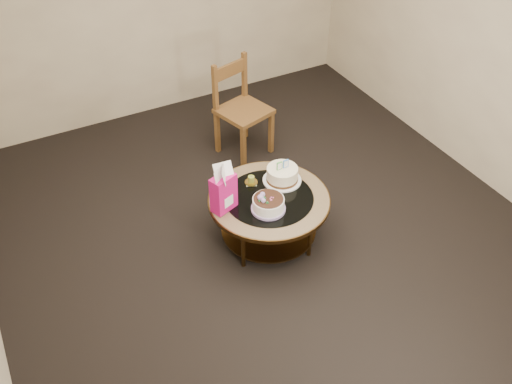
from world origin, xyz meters
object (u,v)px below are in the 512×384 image
decorated_cake (268,205)px  gift_bag (223,188)px  coffee_table (269,204)px  cream_cake (282,175)px  dining_chair (241,109)px

decorated_cake → gift_bag: (-0.30, 0.18, 0.15)m
coffee_table → cream_cake: size_ratio=3.08×
cream_cake → gift_bag: 0.61m
coffee_table → gift_bag: 0.48m
coffee_table → cream_cake: 0.29m
dining_chair → decorated_cake: bearing=-124.6°
coffee_table → gift_bag: size_ratio=2.46×
cream_cake → dining_chair: bearing=79.2°
coffee_table → decorated_cake: decorated_cake is taller
decorated_cake → gift_bag: gift_bag is taller
cream_cake → coffee_table: bearing=-147.2°
coffee_table → dining_chair: bearing=73.2°
cream_cake → dining_chair: size_ratio=0.34×
gift_bag → dining_chair: size_ratio=0.42×
gift_bag → decorated_cake: bearing=-51.3°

